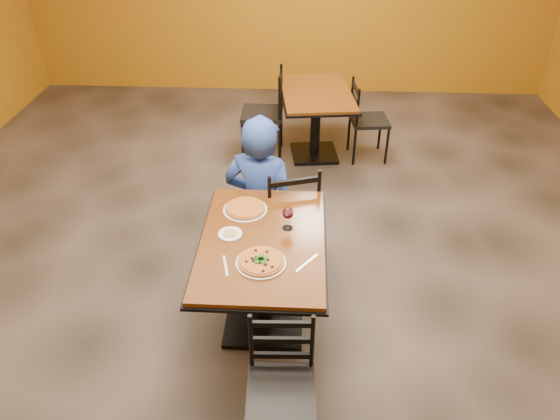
# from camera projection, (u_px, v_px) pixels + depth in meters

# --- Properties ---
(floor) EXTENTS (7.00, 8.00, 0.01)m
(floor) POSITION_uv_depth(u_px,v_px,m) (269.00, 275.00, 4.23)
(floor) COLOR black
(floor) RESTS_ON ground
(table_main) EXTENTS (0.83, 1.23, 0.75)m
(table_main) POSITION_uv_depth(u_px,v_px,m) (263.00, 263.00, 3.50)
(table_main) COLOR brown
(table_main) RESTS_ON floor
(table_second) EXTENTS (0.87, 1.18, 0.75)m
(table_second) POSITION_uv_depth(u_px,v_px,m) (316.00, 109.00, 5.59)
(table_second) COLOR brown
(table_second) RESTS_ON floor
(chair_main_near) EXTENTS (0.38, 0.38, 0.82)m
(chair_main_near) POSITION_uv_depth(u_px,v_px,m) (281.00, 392.00, 2.84)
(chair_main_near) COLOR black
(chair_main_near) RESTS_ON floor
(chair_main_far) EXTENTS (0.52, 0.52, 0.92)m
(chair_main_far) POSITION_uv_depth(u_px,v_px,m) (288.00, 212.00, 4.16)
(chair_main_far) COLOR black
(chair_main_far) RESTS_ON floor
(chair_second_left) EXTENTS (0.44, 0.44, 0.97)m
(chair_second_left) POSITION_uv_depth(u_px,v_px,m) (262.00, 114.00, 5.66)
(chair_second_left) COLOR black
(chair_second_left) RESTS_ON floor
(chair_second_right) EXTENTS (0.43, 0.43, 0.86)m
(chair_second_right) POSITION_uv_depth(u_px,v_px,m) (369.00, 121.00, 5.64)
(chair_second_right) COLOR black
(chair_second_right) RESTS_ON floor
(diner) EXTENTS (0.69, 0.54, 1.23)m
(diner) POSITION_uv_depth(u_px,v_px,m) (261.00, 187.00, 4.18)
(diner) COLOR #1C389A
(diner) RESTS_ON floor
(plate_main) EXTENTS (0.31, 0.31, 0.01)m
(plate_main) POSITION_uv_depth(u_px,v_px,m) (261.00, 263.00, 3.19)
(plate_main) COLOR white
(plate_main) RESTS_ON table_main
(pizza_main) EXTENTS (0.28, 0.28, 0.02)m
(pizza_main) POSITION_uv_depth(u_px,v_px,m) (261.00, 261.00, 3.18)
(pizza_main) COLOR #813009
(pizza_main) RESTS_ON plate_main
(plate_far) EXTENTS (0.31, 0.31, 0.01)m
(plate_far) POSITION_uv_depth(u_px,v_px,m) (245.00, 210.00, 3.67)
(plate_far) COLOR white
(plate_far) RESTS_ON table_main
(pizza_far) EXTENTS (0.28, 0.28, 0.02)m
(pizza_far) POSITION_uv_depth(u_px,v_px,m) (245.00, 208.00, 3.66)
(pizza_far) COLOR gold
(pizza_far) RESTS_ON plate_far
(side_plate) EXTENTS (0.16, 0.16, 0.01)m
(side_plate) POSITION_uv_depth(u_px,v_px,m) (230.00, 234.00, 3.44)
(side_plate) COLOR white
(side_plate) RESTS_ON table_main
(dip) EXTENTS (0.09, 0.09, 0.01)m
(dip) POSITION_uv_depth(u_px,v_px,m) (230.00, 233.00, 3.43)
(dip) COLOR tan
(dip) RESTS_ON side_plate
(wine_glass) EXTENTS (0.08, 0.08, 0.18)m
(wine_glass) POSITION_uv_depth(u_px,v_px,m) (288.00, 217.00, 3.45)
(wine_glass) COLOR white
(wine_glass) RESTS_ON table_main
(fork) EXTENTS (0.06, 0.19, 0.00)m
(fork) POSITION_uv_depth(u_px,v_px,m) (226.00, 266.00, 3.18)
(fork) COLOR silver
(fork) RESTS_ON table_main
(knife) EXTENTS (0.14, 0.18, 0.00)m
(knife) POSITION_uv_depth(u_px,v_px,m) (307.00, 263.00, 3.20)
(knife) COLOR silver
(knife) RESTS_ON table_main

